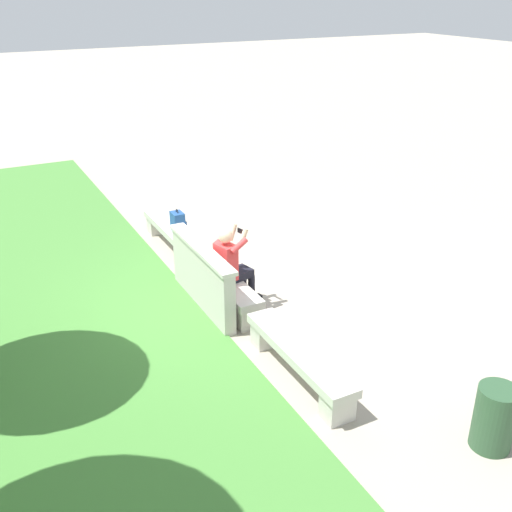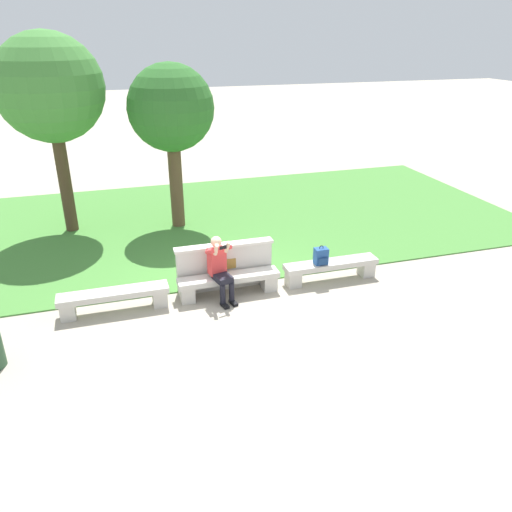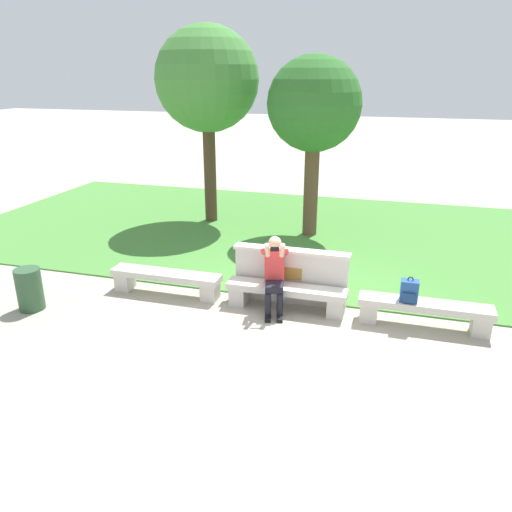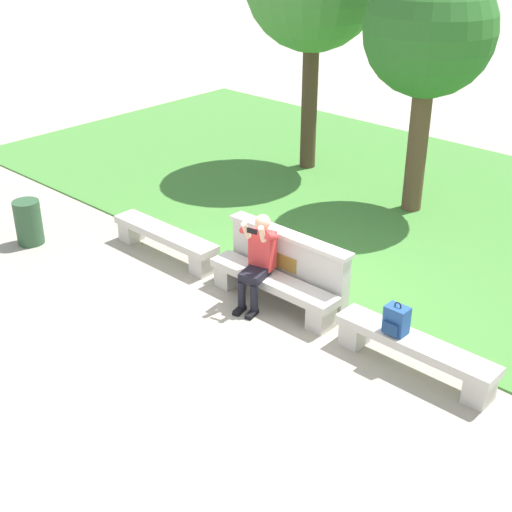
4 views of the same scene
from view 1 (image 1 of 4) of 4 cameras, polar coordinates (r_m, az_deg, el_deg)
name	(u,v)px [view 1 (image 1 of 4)]	position (r m, az deg, el deg)	size (l,w,h in m)	color
ground_plane	(223,300)	(9.55, -3.15, -4.25)	(80.00, 80.00, 0.00)	#A89E8C
bench_main	(299,358)	(7.66, 4.07, -9.65)	(2.11, 0.40, 0.45)	beige
bench_near	(223,283)	(9.41, -3.19, -2.63)	(2.11, 0.40, 0.45)	beige
bench_mid	(172,234)	(11.36, -8.02, 2.12)	(2.11, 0.40, 0.45)	beige
backrest_wall_with_plaque	(202,276)	(9.20, -5.15, -1.90)	(2.08, 0.24, 1.01)	beige
person_photographer	(232,263)	(9.08, -2.30, -0.63)	(0.53, 0.78, 1.32)	black
backpack	(178,222)	(11.01, -7.43, 3.23)	(0.28, 0.24, 0.43)	#234C8C
trash_bin	(494,418)	(7.10, 21.75, -14.14)	(0.44, 0.44, 0.75)	#2D5133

